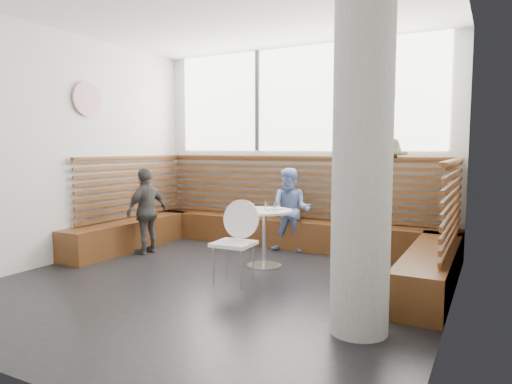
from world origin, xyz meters
The scene contains 15 objects.
room centered at (0.00, 0.00, 1.60)m, with size 5.00×5.00×3.20m.
booth centered at (0.00, 1.77, 0.41)m, with size 5.00×2.50×1.44m.
concrete_column centered at (1.85, -0.60, 1.60)m, with size 0.50×0.50×3.20m, color gray.
wall_art centered at (-2.46, 0.40, 2.30)m, with size 0.50×0.50×0.03m, color white.
cafe_table centered at (0.14, 0.97, 0.55)m, with size 0.75×0.75×0.77m.
cafe_chair centered at (0.18, 0.18, 0.57)m, with size 0.47×0.46×0.97m.
adult_man centered at (1.56, 1.35, 0.88)m, with size 1.13×0.65×1.75m, color #4D5136.
child_back centered at (0.10, 1.96, 0.64)m, with size 0.62×0.49×1.29m, color #7D98D8.
child_left centered at (-1.78, 0.84, 0.65)m, with size 0.76×0.32×1.29m, color #423F3C.
plate_near centered at (-0.02, 1.05, 0.78)m, with size 0.19×0.19×0.01m, color white.
plate_far centered at (0.26, 1.12, 0.78)m, with size 0.20×0.20×0.01m, color white.
glass_left centered at (-0.02, 0.91, 0.82)m, with size 0.07×0.07×0.10m, color white.
glass_mid centered at (0.19, 0.94, 0.83)m, with size 0.07×0.07×0.11m, color white.
glass_right centered at (0.32, 0.95, 0.82)m, with size 0.07×0.07×0.10m, color white.
menu_card centered at (0.15, 0.81, 0.77)m, with size 0.22×0.15×0.00m, color #A5C64C.
Camera 1 is at (2.85, -4.39, 1.59)m, focal length 32.00 mm.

